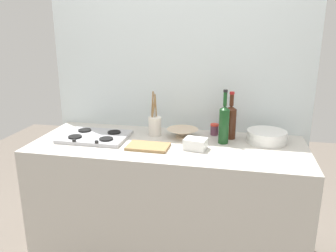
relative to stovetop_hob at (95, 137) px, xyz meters
name	(u,v)px	position (x,y,z in m)	size (l,w,h in m)	color
counter_block	(168,204)	(0.51, 0.00, -0.46)	(1.80, 0.70, 0.90)	beige
backsplash_panel	(178,101)	(0.51, 0.38, 0.19)	(1.90, 0.06, 2.21)	silver
stovetop_hob	(95,137)	(0.00, 0.00, 0.00)	(0.45, 0.33, 0.04)	#B2B2B7
plate_stack	(267,137)	(1.15, 0.16, 0.03)	(0.26, 0.26, 0.08)	white
wine_bottle_leftmost	(224,123)	(0.87, 0.09, 0.12)	(0.07, 0.07, 0.36)	#19471E
wine_bottle_mid_left	(231,121)	(0.91, 0.20, 0.11)	(0.08, 0.08, 0.33)	#472314
mixing_bowl	(183,133)	(0.59, 0.15, 0.02)	(0.22, 0.22, 0.06)	beige
butter_dish	(195,144)	(0.71, -0.07, 0.02)	(0.14, 0.11, 0.07)	white
utensil_crock	(155,125)	(0.39, 0.16, 0.06)	(0.09, 0.09, 0.31)	silver
condiment_jar_front	(214,129)	(0.80, 0.25, 0.03)	(0.06, 0.06, 0.08)	#66384C
cutting_board	(148,147)	(0.41, -0.11, 0.00)	(0.26, 0.17, 0.02)	#9E7A4C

